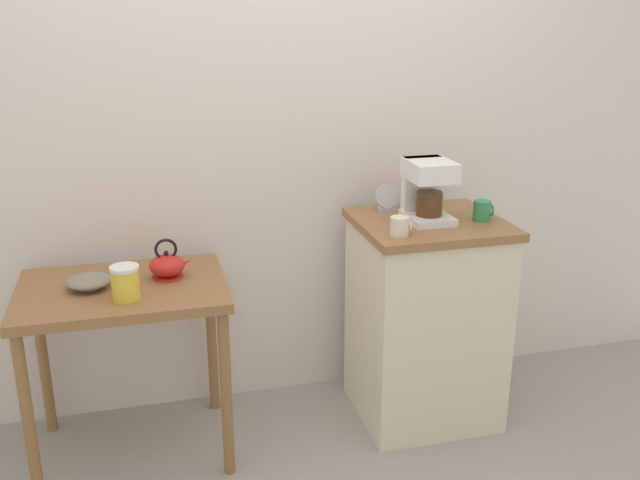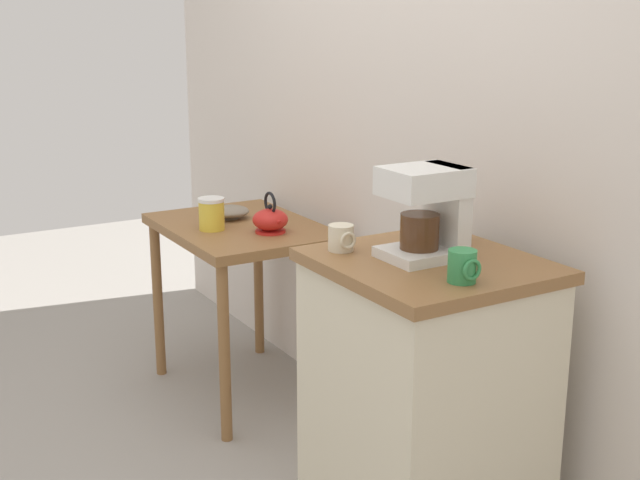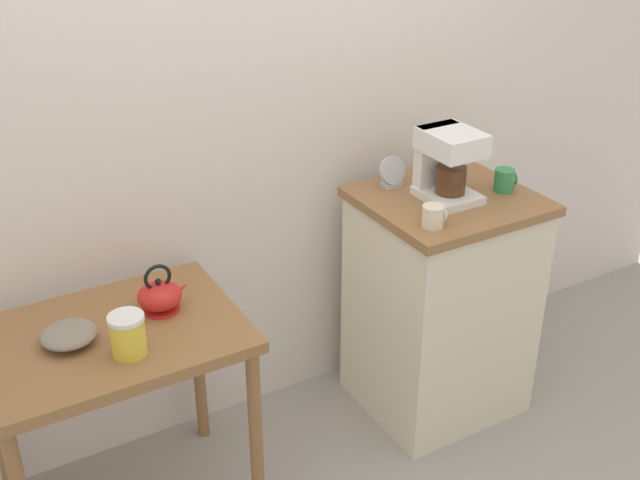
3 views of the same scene
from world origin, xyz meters
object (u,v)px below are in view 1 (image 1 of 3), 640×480
at_px(teakettle, 168,265).
at_px(bowl_stoneware, 89,281).
at_px(canister_enamel, 125,283).
at_px(mug_tall_green, 482,210).
at_px(mug_small_cream, 400,226).
at_px(coffee_maker, 427,187).
at_px(table_clock, 387,199).

bearing_deg(teakettle, bowl_stoneware, -172.25).
relative_size(canister_enamel, mug_tall_green, 1.53).
bearing_deg(mug_small_cream, mug_tall_green, 14.84).
relative_size(canister_enamel, mug_small_cream, 1.61).
bearing_deg(coffee_maker, mug_small_cream, -136.23).
relative_size(teakettle, coffee_maker, 0.67).
distance_m(canister_enamel, coffee_maker, 1.28).
height_order(teakettle, coffee_maker, coffee_maker).
bearing_deg(mug_tall_green, mug_small_cream, -165.16).
relative_size(bowl_stoneware, mug_tall_green, 1.97).
bearing_deg(table_clock, coffee_maker, -57.75).
height_order(bowl_stoneware, teakettle, teakettle).
bearing_deg(mug_small_cream, teakettle, 165.68).
relative_size(teakettle, mug_small_cream, 2.15).
bearing_deg(coffee_maker, canister_enamel, -174.10).
bearing_deg(teakettle, mug_tall_green, -5.24).
distance_m(teakettle, mug_small_cream, 0.94).
bearing_deg(bowl_stoneware, table_clock, 7.26).
height_order(canister_enamel, table_clock, table_clock).
height_order(bowl_stoneware, table_clock, table_clock).
xyz_separation_m(canister_enamel, coffee_maker, (1.24, 0.13, 0.25)).
xyz_separation_m(canister_enamel, table_clock, (1.13, 0.30, 0.16)).
bearing_deg(teakettle, coffee_maker, -2.86).
xyz_separation_m(bowl_stoneware, mug_tall_green, (1.61, -0.08, 0.19)).
bearing_deg(mug_small_cream, bowl_stoneware, 171.09).
bearing_deg(table_clock, mug_tall_green, -35.37).
bearing_deg(teakettle, mug_small_cream, -14.32).
bearing_deg(mug_tall_green, coffee_maker, 163.93).
height_order(canister_enamel, mug_small_cream, mug_small_cream).
bearing_deg(bowl_stoneware, mug_tall_green, -2.80).
height_order(mug_small_cream, table_clock, table_clock).
xyz_separation_m(mug_small_cream, table_clock, (0.07, 0.35, 0.02)).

